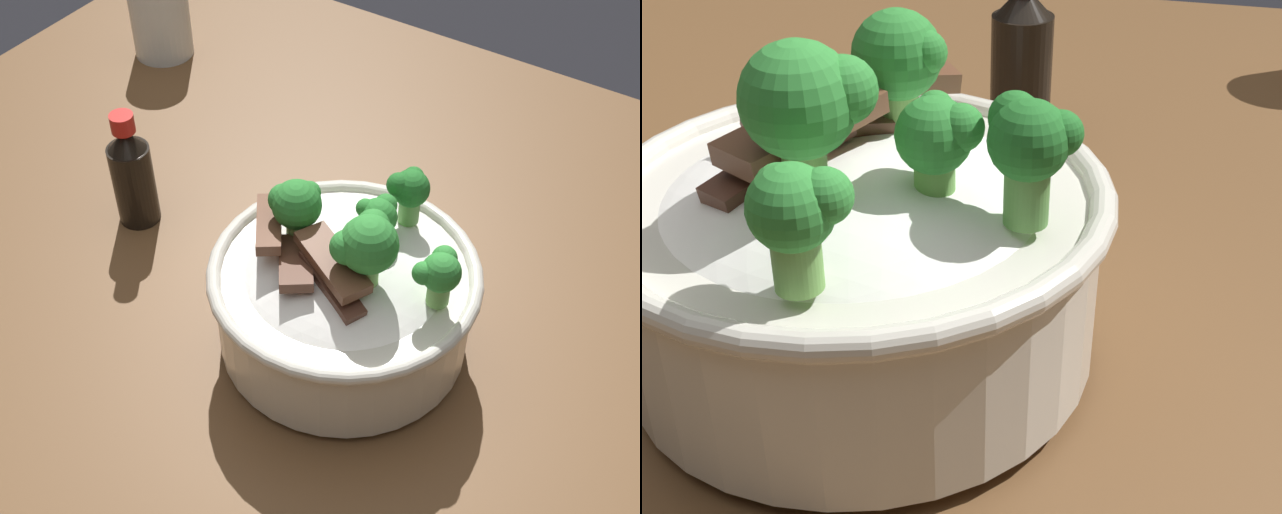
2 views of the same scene
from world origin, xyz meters
TOP-DOWN VIEW (x-y plane):
  - dining_table at (0.00, 0.00)m, footprint 1.30×0.98m
  - rice_bowl at (0.16, -0.10)m, footprint 0.22×0.22m
  - drinking_glass at (0.43, 0.33)m, footprint 0.07×0.07m
  - soy_sauce_bottle at (0.18, 0.15)m, footprint 0.04×0.04m

SIDE VIEW (x-z plane):
  - dining_table at x=0.00m, z-range 0.30..1.08m
  - drinking_glass at x=0.43m, z-range 0.78..0.88m
  - soy_sauce_bottle at x=0.18m, z-range 0.78..0.90m
  - rice_bowl at x=0.16m, z-range 0.77..0.93m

